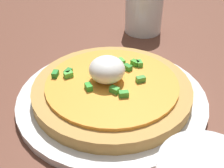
# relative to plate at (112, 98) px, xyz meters

# --- Properties ---
(dining_table) EXTENTS (1.17, 0.84, 0.02)m
(dining_table) POSITION_rel_plate_xyz_m (-0.07, 0.03, -0.02)
(dining_table) COLOR brown
(dining_table) RESTS_ON ground
(plate) EXTENTS (0.28, 0.28, 0.01)m
(plate) POSITION_rel_plate_xyz_m (0.00, 0.00, 0.00)
(plate) COLOR white
(plate) RESTS_ON dining_table
(pizza) EXTENTS (0.23, 0.23, 0.06)m
(pizza) POSITION_rel_plate_xyz_m (-0.00, -0.00, 0.02)
(pizza) COLOR tan
(pizza) RESTS_ON plate
(cup_near) EXTENTS (0.08, 0.08, 0.11)m
(cup_near) POSITION_rel_plate_xyz_m (-0.25, 0.03, 0.04)
(cup_near) COLOR silver
(cup_near) RESTS_ON dining_table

